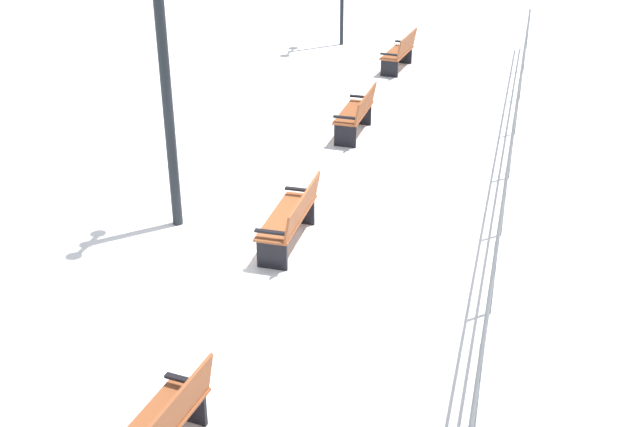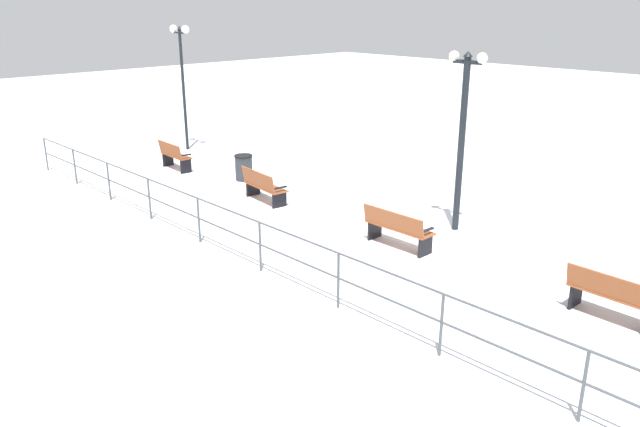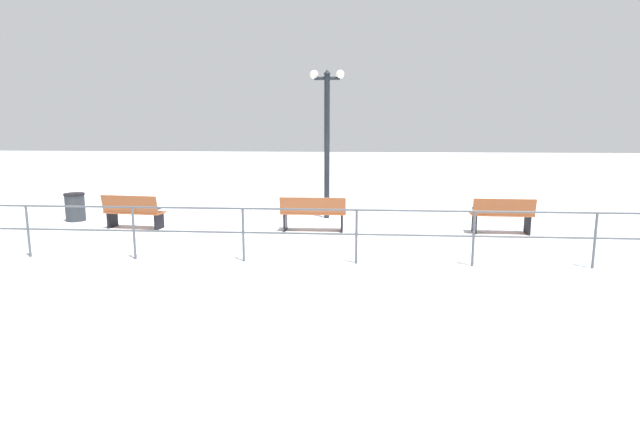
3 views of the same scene
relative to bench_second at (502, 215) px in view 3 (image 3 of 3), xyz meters
The scene contains 7 objects.
ground_plane 4.72m from the bench_second, 89.83° to the left, with size 80.00×80.00×0.00m, color white.
bench_second is the anchor object (origin of this frame).
bench_third 4.69m from the bench_second, 90.54° to the left, with size 0.56×1.66×0.90m.
bench_fourth 9.40m from the bench_second, 90.50° to the left, with size 0.72×1.60×0.90m.
lamppost_middle 5.31m from the bench_second, 66.86° to the left, with size 0.24×0.97×4.21m.
waterfront_railing 5.60m from the bench_second, 123.01° to the left, with size 0.05×24.53×1.08m.
trash_bin 11.57m from the bench_second, 85.64° to the left, with size 0.55×0.55×0.79m.
Camera 3 is at (-12.67, -1.15, 2.65)m, focal length 28.45 mm.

